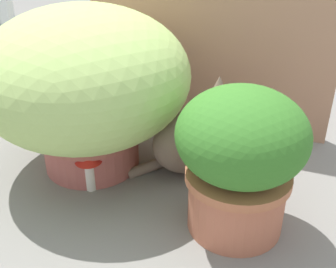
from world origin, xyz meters
TOP-DOWN VIEW (x-y plane):
  - ground_plane at (0.00, 0.00)m, footprint 6.00×6.00m
  - cardboard_backdrop at (0.10, 0.45)m, footprint 0.94×0.03m
  - grass_planter at (-0.16, 0.03)m, footprint 0.66×0.66m
  - leafy_planter at (0.36, -0.11)m, footprint 0.34×0.34m
  - cat at (0.17, 0.12)m, footprint 0.35×0.31m
  - mushroom_ornament_red at (-0.10, -0.11)m, footprint 0.08×0.08m

SIDE VIEW (x-z plane):
  - ground_plane at x=0.00m, z-range 0.00..0.00m
  - mushroom_ornament_red at x=-0.10m, z-range 0.03..0.16m
  - cat at x=0.17m, z-range -0.04..0.28m
  - leafy_planter at x=0.36m, z-range 0.02..0.43m
  - grass_planter at x=-0.16m, z-range 0.03..0.57m
  - cardboard_backdrop at x=0.10m, z-range 0.00..0.87m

